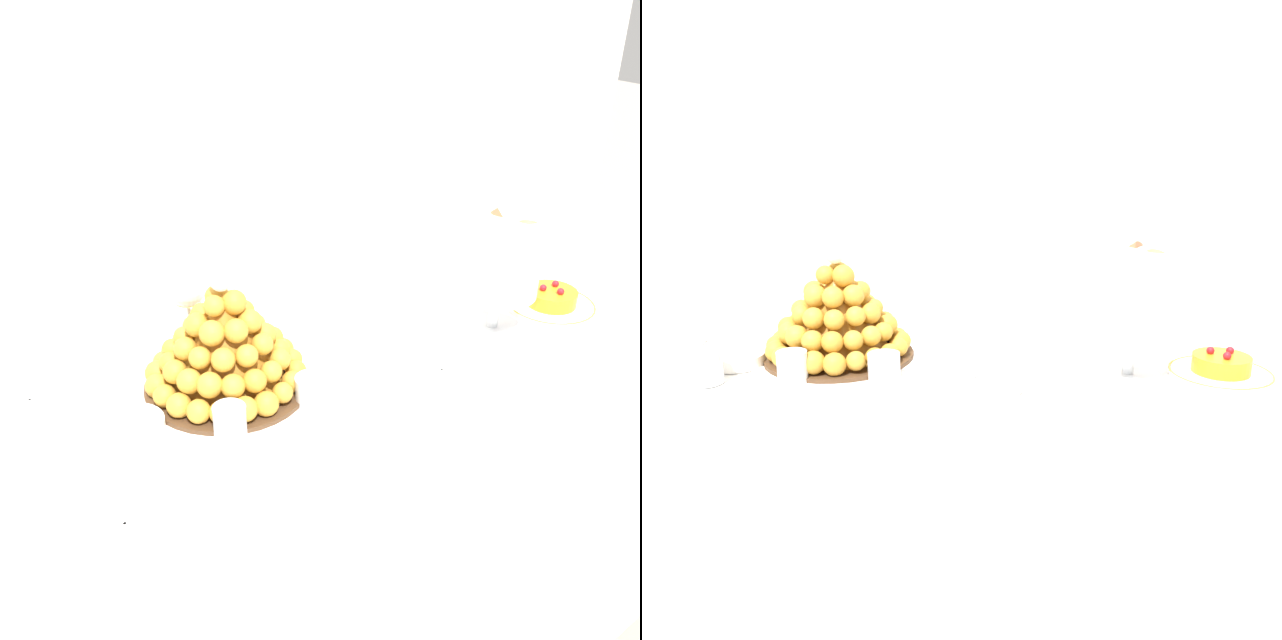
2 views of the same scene
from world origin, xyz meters
TOP-DOWN VIEW (x-y plane):
  - ground_plane at (0.00, 0.00)m, footprint 12.00×12.00m
  - backdrop_wall at (0.00, 1.11)m, footprint 4.80×0.10m
  - buffet_table at (0.00, 0.00)m, footprint 1.38×1.00m
  - serving_tray at (-0.26, 0.06)m, footprint 0.59×0.36m
  - croquembouche at (-0.27, 0.09)m, footprint 0.28×0.28m
  - dessert_cup_left at (-0.48, -0.02)m, footprint 0.05×0.05m
  - dessert_cup_mid_left at (-0.34, -0.03)m, footprint 0.05×0.05m
  - dessert_cup_centre at (-0.19, -0.03)m, footprint 0.06×0.06m
  - dessert_cup_mid_right at (-0.05, -0.02)m, footprint 0.05×0.05m
  - creme_brulee_ramekin at (-0.45, 0.07)m, footprint 0.10×0.10m
  - macaron_goblet at (0.24, -0.05)m, footprint 0.15×0.15m
  - fruit_tart_plate at (0.40, -0.06)m, footprint 0.18×0.18m
  - wine_glass at (-0.25, 0.25)m, footprint 0.07×0.07m

SIDE VIEW (x-z plane):
  - ground_plane at x=0.00m, z-range 0.00..0.00m
  - buffet_table at x=0.00m, z-range 0.28..1.03m
  - serving_tray at x=-0.26m, z-range 0.74..0.76m
  - fruit_tart_plate at x=0.40m, z-range 0.73..0.78m
  - creme_brulee_ramekin at x=-0.45m, z-range 0.75..0.77m
  - dessert_cup_centre at x=-0.19m, z-range 0.75..0.80m
  - dessert_cup_mid_left at x=-0.34m, z-range 0.75..0.80m
  - dessert_cup_left at x=-0.48m, z-range 0.75..0.80m
  - dessert_cup_mid_right at x=-0.05m, z-range 0.75..0.81m
  - croquembouche at x=-0.27m, z-range 0.72..0.94m
  - wine_glass at x=-0.25m, z-range 0.78..0.93m
  - macaron_goblet at x=0.24m, z-range 0.77..1.01m
  - backdrop_wall at x=0.00m, z-range 0.00..2.50m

